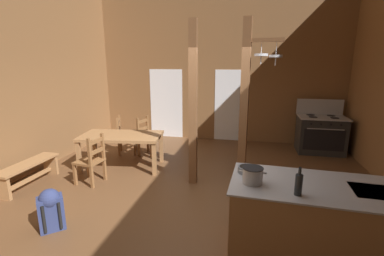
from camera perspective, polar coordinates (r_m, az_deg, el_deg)
ground_plane at (r=4.57m, az=-1.22°, el=-16.74°), size 7.71×8.87×0.10m
wall_back at (r=7.99m, az=5.58°, el=14.00°), size 7.71×0.14×4.63m
glazed_door_back_left at (r=8.33m, az=-5.41°, el=5.08°), size 1.00×0.01×2.05m
glazed_panel_back_right at (r=7.98m, az=7.77°, el=4.64°), size 0.84×0.01×2.05m
kitchen_island at (r=3.63m, az=26.12°, el=-17.55°), size 2.21×1.07×0.92m
stove_range at (r=7.66m, az=25.28°, el=-1.09°), size 1.14×0.82×1.32m
support_post_with_pot_rack at (r=4.83m, az=11.31°, el=5.49°), size 0.67×0.27×2.98m
support_post_center at (r=4.93m, az=0.22°, el=4.67°), size 0.14×0.14×2.98m
dining_table at (r=6.07m, az=-14.56°, el=-2.17°), size 1.81×1.12×0.74m
ladderback_chair_near_window at (r=5.51m, az=-20.32°, el=-6.39°), size 0.49×0.49×0.95m
ladderback_chair_by_post at (r=6.82m, az=-9.29°, el=-1.88°), size 0.54×0.54×0.95m
ladderback_chair_at_table_end at (r=7.05m, az=-13.85°, el=-1.59°), size 0.56×0.56×0.95m
bench_along_left_wall at (r=5.96m, az=-31.10°, el=-7.57°), size 0.39×1.26×0.44m
backpack at (r=4.33m, az=-27.49°, el=-14.70°), size 0.38×0.39×0.60m
stockpot_on_counter at (r=3.19m, az=12.58°, el=-9.64°), size 0.31×0.23×0.19m
mixing_bowl_on_counter at (r=3.48m, az=11.46°, el=-8.52°), size 0.23×0.23×0.08m
bottle_tall_on_counter at (r=3.05m, az=21.43°, el=-10.88°), size 0.08×0.08×0.30m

